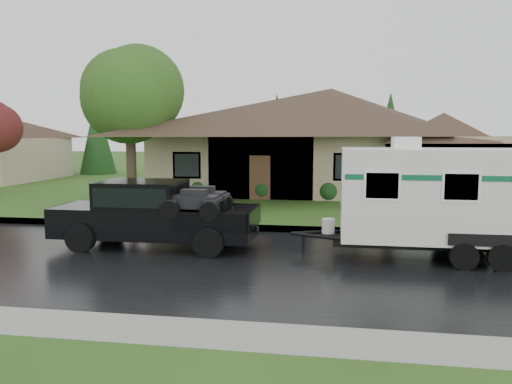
# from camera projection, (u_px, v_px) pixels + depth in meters

# --- Properties ---
(ground) EXTENTS (140.00, 140.00, 0.00)m
(ground) POSITION_uv_depth(u_px,v_px,m) (255.00, 245.00, 14.81)
(ground) COLOR #2B561B
(ground) RESTS_ON ground
(road) EXTENTS (140.00, 8.00, 0.01)m
(road) POSITION_uv_depth(u_px,v_px,m) (242.00, 262.00, 12.85)
(road) COLOR black
(road) RESTS_ON ground
(curb) EXTENTS (140.00, 0.50, 0.15)m
(curb) POSITION_uv_depth(u_px,v_px,m) (266.00, 228.00, 17.01)
(curb) COLOR gray
(curb) RESTS_ON ground
(lawn) EXTENTS (140.00, 26.00, 0.15)m
(lawn) POSITION_uv_depth(u_px,v_px,m) (296.00, 188.00, 29.51)
(lawn) COLOR #2B561B
(lawn) RESTS_ON ground
(house_main) EXTENTS (19.44, 10.80, 6.90)m
(house_main) POSITION_uv_depth(u_px,v_px,m) (336.00, 128.00, 27.59)
(house_main) COLOR tan
(house_main) RESTS_ON lawn
(tree_left_green) EXTENTS (4.18, 4.18, 6.92)m
(tree_left_green) POSITION_uv_depth(u_px,v_px,m) (129.00, 96.00, 22.34)
(tree_left_green) COLOR #382B1E
(tree_left_green) RESTS_ON lawn
(shrub_row) EXTENTS (13.60, 1.00, 1.00)m
(shrub_row) POSITION_uv_depth(u_px,v_px,m) (329.00, 190.00, 23.54)
(shrub_row) COLOR #143814
(shrub_row) RESTS_ON lawn
(pickup_truck) EXTENTS (5.80, 2.21, 1.93)m
(pickup_truck) POSITION_uv_depth(u_px,v_px,m) (152.00, 212.00, 14.46)
(pickup_truck) COLOR black
(pickup_truck) RESTS_ON ground
(travel_trailer) EXTENTS (7.16, 2.52, 3.21)m
(travel_trailer) POSITION_uv_depth(u_px,v_px,m) (473.00, 195.00, 12.99)
(travel_trailer) COLOR silver
(travel_trailer) RESTS_ON ground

